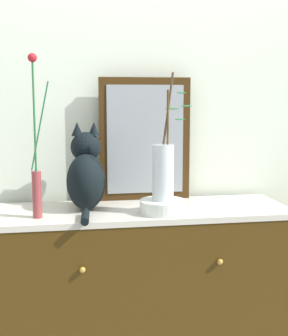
% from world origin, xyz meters
% --- Properties ---
extents(wall_back, '(4.40, 0.08, 2.60)m').
position_xyz_m(wall_back, '(0.00, 0.29, 1.30)').
color(wall_back, silver).
rests_on(wall_back, ground_plane).
extents(sideboard, '(1.28, 0.44, 0.85)m').
position_xyz_m(sideboard, '(0.00, -0.00, 0.42)').
color(sideboard, '#3D290B').
rests_on(sideboard, ground_plane).
extents(mirror_leaning, '(0.43, 0.03, 0.58)m').
position_xyz_m(mirror_leaning, '(0.04, 0.19, 1.13)').
color(mirror_leaning, '#39230C').
rests_on(mirror_leaning, sideboard).
extents(cat_sitting, '(0.19, 0.41, 0.38)m').
position_xyz_m(cat_sitting, '(-0.25, 0.04, 1.00)').
color(cat_sitting, black).
rests_on(cat_sitting, sideboard).
extents(vase_slim_green, '(0.08, 0.04, 0.66)m').
position_xyz_m(vase_slim_green, '(-0.45, -0.09, 1.04)').
color(vase_slim_green, brown).
rests_on(vase_slim_green, sideboard).
extents(bowl_porcelain, '(0.20, 0.20, 0.06)m').
position_xyz_m(bowl_porcelain, '(0.06, -0.10, 0.87)').
color(bowl_porcelain, white).
rests_on(bowl_porcelain, sideboard).
extents(vase_glass_clear, '(0.18, 0.14, 0.53)m').
position_xyz_m(vase_glass_clear, '(0.07, -0.10, 1.03)').
color(vase_glass_clear, silver).
rests_on(vase_glass_clear, bowl_porcelain).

